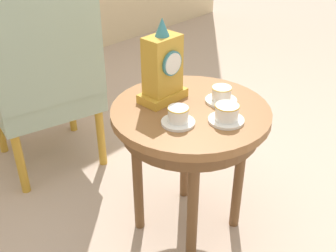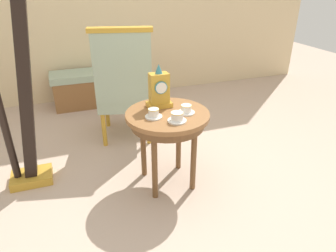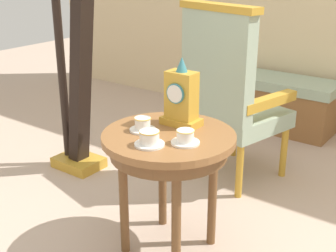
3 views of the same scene
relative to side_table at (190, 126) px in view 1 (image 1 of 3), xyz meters
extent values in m
plane|color=#BCA38E|center=(-0.03, -0.03, -0.54)|extent=(10.00, 10.00, 0.00)
cylinder|color=brown|center=(0.00, 0.00, 0.06)|extent=(0.63, 0.63, 0.03)
cylinder|color=brown|center=(0.00, 0.00, 0.01)|extent=(0.55, 0.55, 0.07)
cylinder|color=brown|center=(0.16, 0.16, -0.25)|extent=(0.04, 0.04, 0.59)
cylinder|color=brown|center=(-0.16, 0.16, -0.25)|extent=(0.04, 0.04, 0.59)
cylinder|color=brown|center=(-0.16, -0.16, -0.25)|extent=(0.04, 0.04, 0.59)
cylinder|color=brown|center=(0.16, -0.16, -0.25)|extent=(0.04, 0.04, 0.59)
cylinder|color=white|center=(-0.12, -0.04, 0.09)|extent=(0.13, 0.13, 0.01)
cylinder|color=white|center=(-0.12, -0.04, 0.12)|extent=(0.08, 0.08, 0.06)
torus|color=gold|center=(-0.12, -0.04, 0.14)|extent=(0.08, 0.08, 0.00)
cylinder|color=white|center=(0.01, -0.16, 0.09)|extent=(0.13, 0.13, 0.01)
cylinder|color=white|center=(0.01, -0.16, 0.12)|extent=(0.09, 0.09, 0.06)
torus|color=gold|center=(0.01, -0.16, 0.15)|extent=(0.09, 0.09, 0.00)
cylinder|color=white|center=(0.13, -0.05, 0.09)|extent=(0.13, 0.13, 0.01)
cylinder|color=white|center=(0.13, -0.05, 0.12)|extent=(0.08, 0.08, 0.05)
torus|color=gold|center=(0.13, -0.05, 0.14)|extent=(0.08, 0.08, 0.00)
cube|color=gold|center=(-0.02, 0.13, 0.10)|extent=(0.19, 0.11, 0.04)
cube|color=gold|center=(-0.02, 0.13, 0.23)|extent=(0.14, 0.09, 0.23)
cylinder|color=teal|center=(-0.02, 0.08, 0.25)|extent=(0.10, 0.01, 0.10)
cylinder|color=white|center=(-0.02, 0.07, 0.25)|extent=(0.08, 0.00, 0.08)
cone|color=teal|center=(-0.02, 0.13, 0.38)|extent=(0.06, 0.06, 0.07)
cube|color=#9EB299|center=(-0.12, 0.93, -0.13)|extent=(0.63, 0.63, 0.11)
cube|color=#9EB299|center=(-0.17, 0.72, 0.24)|extent=(0.53, 0.21, 0.64)
cube|color=gold|center=(0.10, 0.88, 0.03)|extent=(0.18, 0.47, 0.06)
cylinder|color=gold|center=(0.14, 1.10, -0.36)|extent=(0.04, 0.04, 0.35)
cylinder|color=gold|center=(0.04, 0.67, -0.36)|extent=(0.04, 0.04, 0.35)
cylinder|color=gold|center=(-0.39, 0.77, -0.36)|extent=(0.04, 0.04, 0.35)
camera|label=1|loc=(-1.08, -0.90, 0.84)|focal=43.49mm
camera|label=2|loc=(-0.69, -1.95, 1.00)|focal=32.60mm
camera|label=3|loc=(1.18, -1.60, 0.87)|focal=49.29mm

